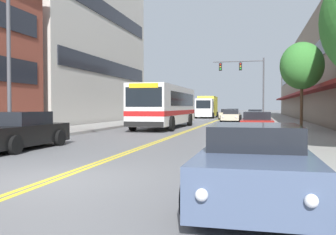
{
  "coord_description": "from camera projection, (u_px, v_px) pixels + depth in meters",
  "views": [
    {
      "loc": [
        4.38,
        -7.37,
        1.62
      ],
      "look_at": [
        -1.09,
        15.8,
        0.9
      ],
      "focal_mm": 40.0,
      "sensor_mm": 36.0,
      "label": 1
    }
  ],
  "objects": [
    {
      "name": "ground_plane",
      "position": [
        218.0,
        120.0,
        44.22
      ],
      "size": [
        240.0,
        240.0,
        0.0
      ],
      "primitive_type": "plane",
      "color": "slate"
    },
    {
      "name": "street_lamp_left_near",
      "position": [
        17.0,
        37.0,
        14.88
      ],
      "size": [
        2.46,
        0.28,
        7.28
      ],
      "color": "#47474C",
      "rests_on": "ground_plane"
    },
    {
      "name": "sidewalk_left",
      "position": [
        159.0,
        119.0,
        45.88
      ],
      "size": [
        3.52,
        106.0,
        0.17
      ],
      "color": "gray",
      "rests_on": "ground_plane"
    },
    {
      "name": "traffic_signal_mast",
      "position": [
        247.0,
        76.0,
        43.86
      ],
      "size": [
        5.96,
        0.38,
        7.26
      ],
      "color": "#47474C",
      "rests_on": "ground_plane"
    },
    {
      "name": "street_tree_right_mid",
      "position": [
        302.0,
        66.0,
        22.95
      ],
      "size": [
        2.63,
        2.63,
        5.39
      ],
      "color": "brown",
      "rests_on": "sidewalk_right"
    },
    {
      "name": "car_white_moving_third",
      "position": [
        233.0,
        113.0,
        53.06
      ],
      "size": [
        2.0,
        4.23,
        1.28
      ],
      "color": "white",
      "rests_on": "ground_plane"
    },
    {
      "name": "car_navy_parked_left_mid",
      "position": [
        176.0,
        115.0,
        41.89
      ],
      "size": [
        2.13,
        4.72,
        1.34
      ],
      "color": "#19234C",
      "rests_on": "ground_plane"
    },
    {
      "name": "centre_line",
      "position": [
        218.0,
        120.0,
        44.22
      ],
      "size": [
        0.34,
        106.0,
        0.01
      ],
      "color": "yellow",
      "rests_on": "ground_plane"
    },
    {
      "name": "city_bus",
      "position": [
        166.0,
        105.0,
        28.22
      ],
      "size": [
        2.92,
        11.32,
        3.07
      ],
      "color": "silver",
      "rests_on": "ground_plane"
    },
    {
      "name": "car_champagne_moving_second",
      "position": [
        231.0,
        116.0,
        39.68
      ],
      "size": [
        2.07,
        4.79,
        1.24
      ],
      "color": "beige",
      "rests_on": "ground_plane"
    },
    {
      "name": "car_slate_blue_parked_right_foreground",
      "position": [
        255.0,
        164.0,
        6.56
      ],
      "size": [
        2.03,
        4.62,
        1.29
      ],
      "color": "#475675",
      "rests_on": "ground_plane"
    },
    {
      "name": "box_truck",
      "position": [
        207.0,
        107.0,
        52.21
      ],
      "size": [
        2.56,
        7.19,
        3.02
      ],
      "color": "white",
      "rests_on": "ground_plane"
    },
    {
      "name": "car_black_parked_left_near",
      "position": [
        17.0,
        132.0,
        14.17
      ],
      "size": [
        2.15,
        4.84,
        1.42
      ],
      "color": "black",
      "rests_on": "ground_plane"
    },
    {
      "name": "car_red_parked_right_far",
      "position": [
        257.0,
        124.0,
        21.55
      ],
      "size": [
        2.01,
        4.56,
        1.31
      ],
      "color": "maroon",
      "rests_on": "ground_plane"
    },
    {
      "name": "car_silver_parked_right_mid",
      "position": [
        255.0,
        115.0,
        42.51
      ],
      "size": [
        1.99,
        4.55,
        1.26
      ],
      "color": "#B7B7BC",
      "rests_on": "ground_plane"
    },
    {
      "name": "sidewalk_right",
      "position": [
        282.0,
        120.0,
        42.55
      ],
      "size": [
        3.52,
        106.0,
        0.17
      ],
      "color": "gray",
      "rests_on": "ground_plane"
    },
    {
      "name": "car_beige_moving_lead",
      "position": [
        228.0,
        114.0,
        47.02
      ],
      "size": [
        2.16,
        4.81,
        1.27
      ],
      "color": "#BCAD89",
      "rests_on": "ground_plane"
    }
  ]
}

